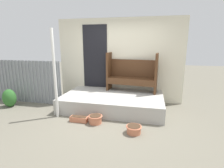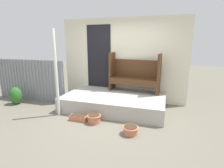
{
  "view_description": "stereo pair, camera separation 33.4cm",
  "coord_description": "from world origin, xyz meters",
  "px_view_note": "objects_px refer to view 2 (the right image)",
  "views": [
    {
      "loc": [
        1.02,
        -3.83,
        1.84
      ],
      "look_at": [
        0.07,
        0.29,
        0.85
      ],
      "focal_mm": 28.0,
      "sensor_mm": 36.0,
      "label": 1
    },
    {
      "loc": [
        1.34,
        -3.75,
        1.84
      ],
      "look_at": [
        0.07,
        0.29,
        0.85
      ],
      "focal_mm": 28.0,
      "sensor_mm": 36.0,
      "label": 2
    }
  ],
  "objects_px": {
    "support_post": "(56,74)",
    "bench": "(135,73)",
    "flower_pot_left": "(94,118)",
    "shrub_by_fence": "(16,96)",
    "planter_box_rect": "(78,118)",
    "flower_pot_middle": "(131,130)"
  },
  "relations": [
    {
      "from": "support_post",
      "to": "bench",
      "type": "xyz_separation_m",
      "value": [
        1.71,
        1.47,
        -0.14
      ]
    },
    {
      "from": "flower_pot_middle",
      "to": "shrub_by_fence",
      "type": "distance_m",
      "value": 3.83
    },
    {
      "from": "planter_box_rect",
      "to": "flower_pot_left",
      "type": "bearing_deg",
      "value": 0.82
    },
    {
      "from": "bench",
      "to": "shrub_by_fence",
      "type": "distance_m",
      "value": 3.71
    },
    {
      "from": "bench",
      "to": "planter_box_rect",
      "type": "xyz_separation_m",
      "value": [
        -1.06,
        -1.62,
        -0.89
      ]
    },
    {
      "from": "support_post",
      "to": "flower_pot_left",
      "type": "height_order",
      "value": "support_post"
    },
    {
      "from": "bench",
      "to": "shrub_by_fence",
      "type": "height_order",
      "value": "bench"
    },
    {
      "from": "support_post",
      "to": "flower_pot_left",
      "type": "distance_m",
      "value": 1.46
    },
    {
      "from": "flower_pot_left",
      "to": "shrub_by_fence",
      "type": "bearing_deg",
      "value": 170.07
    },
    {
      "from": "flower_pot_left",
      "to": "planter_box_rect",
      "type": "relative_size",
      "value": 0.79
    },
    {
      "from": "bench",
      "to": "flower_pot_middle",
      "type": "xyz_separation_m",
      "value": [
        0.28,
        -1.89,
        -0.86
      ]
    },
    {
      "from": "flower_pot_middle",
      "to": "shrub_by_fence",
      "type": "relative_size",
      "value": 0.63
    },
    {
      "from": "flower_pot_left",
      "to": "flower_pot_middle",
      "type": "relative_size",
      "value": 1.0
    },
    {
      "from": "bench",
      "to": "flower_pot_middle",
      "type": "relative_size",
      "value": 4.59
    },
    {
      "from": "shrub_by_fence",
      "to": "bench",
      "type": "bearing_deg",
      "value": 17.98
    },
    {
      "from": "bench",
      "to": "flower_pot_middle",
      "type": "distance_m",
      "value": 2.09
    },
    {
      "from": "flower_pot_left",
      "to": "shrub_by_fence",
      "type": "distance_m",
      "value": 2.87
    },
    {
      "from": "support_post",
      "to": "flower_pot_middle",
      "type": "relative_size",
      "value": 6.52
    },
    {
      "from": "support_post",
      "to": "shrub_by_fence",
      "type": "distance_m",
      "value": 1.97
    },
    {
      "from": "flower_pot_left",
      "to": "planter_box_rect",
      "type": "distance_m",
      "value": 0.41
    },
    {
      "from": "support_post",
      "to": "flower_pot_middle",
      "type": "height_order",
      "value": "support_post"
    },
    {
      "from": "bench",
      "to": "flower_pot_middle",
      "type": "height_order",
      "value": "bench"
    }
  ]
}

